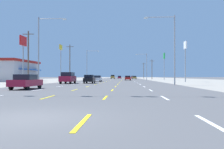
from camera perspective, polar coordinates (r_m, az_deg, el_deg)
name	(u,v)px	position (r m, az deg, el deg)	size (l,w,h in m)	color
ground_plane	(116,80)	(73.06, 0.92, -1.43)	(572.00, 572.00, 0.00)	#4C4C4F
lot_apron_left	(38,80)	(78.07, -17.55, -1.35)	(28.00, 440.00, 0.01)	gray
lot_apron_right	(197,80)	(76.19, 19.87, -1.36)	(28.00, 440.00, 0.01)	gray
lane_markings	(119,79)	(111.54, 1.72, -1.08)	(10.64, 227.60, 0.01)	white
signal_span_wire	(83,8)	(17.20, -6.94, 15.68)	(24.97, 0.53, 9.98)	brown
sedan_far_left_nearest	(26,82)	(24.81, -20.10, -1.61)	(1.80, 4.50, 1.46)	maroon
suv_far_left_near	(68,78)	(41.67, -10.63, -0.77)	(1.98, 4.90, 1.98)	maroon
hatchback_inner_left_mid	(89,79)	(42.86, -5.49, -1.09)	(1.72, 3.90, 1.54)	black
sedan_inner_left_midfar	(97,78)	(55.97, -3.57, -0.96)	(1.80, 4.50, 1.46)	silver
sedan_inner_right_far	(128,78)	(72.27, 3.83, -0.84)	(1.80, 4.50, 1.46)	red
sedan_far_right_farther	(134,77)	(105.61, 5.44, -0.71)	(1.80, 4.50, 1.46)	#B28C33
hatchback_center_turn_farthest	(119,77)	(117.37, 1.83, -0.67)	(1.72, 3.90, 1.54)	maroon
suv_inner_left_distant_a	(113,77)	(121.06, 0.18, -0.55)	(1.98, 4.90, 1.98)	#B28C33
hatchback_far_right_distant_b	(133,77)	(134.11, 5.04, -0.64)	(1.72, 3.90, 1.54)	red
storefront_left_row_1	(11,71)	(64.95, -23.25, 0.86)	(10.57, 16.06, 5.34)	#B2B2B7
pole_sign_left_row_1	(23,46)	(47.92, -20.73, 6.45)	(0.24, 2.73, 8.90)	gray
pole_sign_left_row_2	(61,53)	(72.45, -12.31, 5.05)	(0.24, 2.49, 10.74)	gray
pole_sign_right_row_1	(185,51)	(56.24, 17.33, 5.40)	(0.24, 2.04, 9.23)	gray
pole_sign_right_row_2	(164,59)	(85.08, 12.53, 3.66)	(0.24, 2.33, 9.50)	gray
streetlight_left_row_0	(41,46)	(37.29, -16.75, 6.73)	(4.36, 0.26, 10.21)	gray
streetlight_right_row_0	(171,44)	(35.73, 14.20, 7.09)	(4.55, 0.26, 10.24)	gray
streetlight_left_row_1	(88,63)	(80.71, -5.81, 2.86)	(4.32, 0.26, 10.21)	gray
streetlight_right_row_1	(146,65)	(79.97, 8.13, 2.39)	(3.79, 0.26, 8.99)	gray
utility_pole_left_row_0	(28,56)	(47.32, -19.63, 4.26)	(2.20, 0.26, 9.86)	brown
utility_pole_left_row_1	(70,62)	(69.55, -10.18, 3.01)	(2.20, 0.26, 10.49)	brown
utility_pole_right_row_2	(152,69)	(99.60, 9.66, 1.34)	(2.20, 0.26, 8.30)	brown
utility_pole_right_row_3	(144,70)	(129.72, 7.69, 1.01)	(2.20, 0.26, 8.68)	brown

